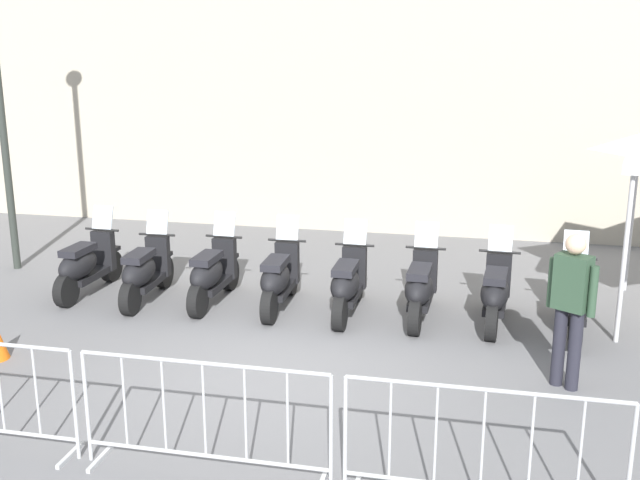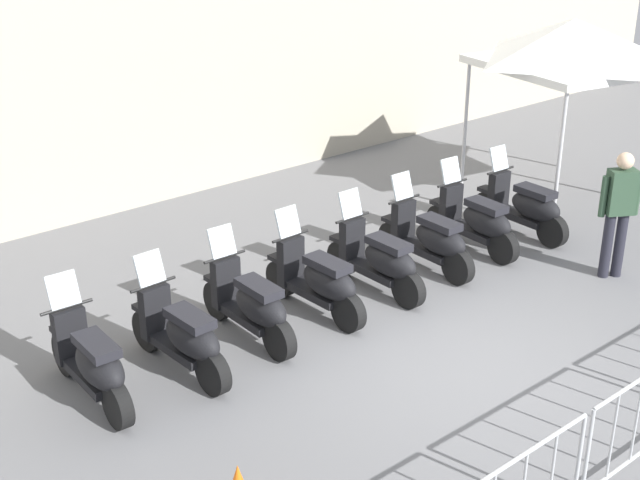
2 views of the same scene
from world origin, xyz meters
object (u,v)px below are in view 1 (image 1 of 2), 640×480
(officer_near_row_end, at_px, (571,302))
(barrier_segment_1, at_px, (205,419))
(motorcycle_1, at_px, (145,272))
(motorcycle_6, at_px, (495,293))
(motorcycle_3, at_px, (279,279))
(barrier_segment_2, at_px, (482,450))
(motorcycle_2, at_px, (212,274))
(motorcycle_5, at_px, (420,288))
(motorcycle_7, at_px, (575,300))
(motorcycle_0, at_px, (86,266))
(motorcycle_4, at_px, (348,285))

(officer_near_row_end, bearing_deg, barrier_segment_1, -130.79)
(motorcycle_1, height_order, motorcycle_6, same)
(motorcycle_3, distance_m, barrier_segment_1, 4.20)
(motorcycle_3, height_order, barrier_segment_2, motorcycle_3)
(motorcycle_1, xyz_separation_m, barrier_segment_1, (3.23, -3.51, 0.07))
(motorcycle_2, height_order, motorcycle_5, same)
(motorcycle_6, relative_size, motorcycle_7, 1.00)
(motorcycle_3, height_order, officer_near_row_end, officer_near_row_end)
(motorcycle_1, relative_size, motorcycle_7, 0.99)
(barrier_segment_2, distance_m, officer_near_row_end, 2.67)
(motorcycle_2, xyz_separation_m, barrier_segment_2, (4.57, -3.35, 0.07))
(motorcycle_3, bearing_deg, barrier_segment_1, -71.84)
(motorcycle_1, distance_m, barrier_segment_2, 6.30)
(motorcycle_6, relative_size, barrier_segment_1, 0.78)
(motorcycle_2, height_order, motorcycle_7, same)
(motorcycle_0, height_order, officer_near_row_end, officer_near_row_end)
(motorcycle_0, xyz_separation_m, motorcycle_4, (3.88, 0.73, 0.00))
(officer_near_row_end, bearing_deg, motorcycle_2, 171.46)
(motorcycle_3, relative_size, barrier_segment_1, 0.77)
(motorcycle_0, height_order, barrier_segment_2, motorcycle_0)
(motorcycle_3, bearing_deg, motorcycle_1, -165.97)
(motorcycle_0, relative_size, motorcycle_7, 1.00)
(motorcycle_6, relative_size, barrier_segment_2, 0.78)
(motorcycle_3, relative_size, barrier_segment_2, 0.77)
(motorcycle_1, height_order, barrier_segment_1, motorcycle_1)
(motorcycle_4, height_order, motorcycle_5, same)
(barrier_segment_2, relative_size, officer_near_row_end, 1.28)
(motorcycle_0, xyz_separation_m, motorcycle_7, (6.79, 1.30, 0.00))
(motorcycle_6, bearing_deg, motorcycle_0, -168.43)
(motorcycle_3, distance_m, motorcycle_6, 2.95)
(motorcycle_4, bearing_deg, barrier_segment_1, -85.35)
(motorcycle_2, bearing_deg, motorcycle_0, -168.76)
(motorcycle_3, relative_size, motorcycle_6, 0.99)
(motorcycle_7, distance_m, barrier_segment_1, 5.38)
(motorcycle_0, height_order, motorcycle_7, same)
(motorcycle_0, xyz_separation_m, motorcycle_6, (5.80, 1.19, 0.00))
(motorcycle_7, xyz_separation_m, officer_near_row_end, (0.09, -1.65, 0.53))
(motorcycle_6, distance_m, officer_near_row_end, 1.95)
(motorcycle_4, distance_m, motorcycle_6, 1.97)
(barrier_segment_2, bearing_deg, motorcycle_4, 125.46)
(motorcycle_0, height_order, motorcycle_1, same)
(motorcycle_2, bearing_deg, motorcycle_3, 10.55)
(motorcycle_2, height_order, barrier_segment_2, motorcycle_2)
(motorcycle_0, distance_m, barrier_segment_1, 5.44)
(motorcycle_4, bearing_deg, motorcycle_7, 11.13)
(motorcycle_5, bearing_deg, motorcycle_2, -168.63)
(motorcycle_6, bearing_deg, motorcycle_2, -168.27)
(barrier_segment_1, distance_m, barrier_segment_2, 2.34)
(motorcycle_5, xyz_separation_m, barrier_segment_1, (-0.62, -4.40, 0.07))
(motorcycle_1, bearing_deg, motorcycle_0, -174.97)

